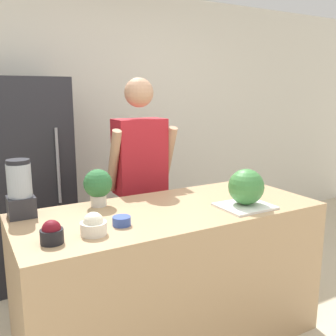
{
  "coord_description": "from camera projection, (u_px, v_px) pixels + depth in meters",
  "views": [
    {
      "loc": [
        -1.1,
        -1.54,
        1.62
      ],
      "look_at": [
        0.0,
        0.44,
        1.16
      ],
      "focal_mm": 40.0,
      "sensor_mm": 36.0,
      "label": 1
    }
  ],
  "objects": [
    {
      "name": "potted_plant",
      "position": [
        98.0,
        185.0,
        2.35
      ],
      "size": [
        0.18,
        0.18,
        0.24
      ],
      "color": "beige",
      "rests_on": "counter_island"
    },
    {
      "name": "watermelon",
      "position": [
        246.0,
        187.0,
        2.35
      ],
      "size": [
        0.23,
        0.23,
        0.23
      ],
      "color": "#3D7F3D",
      "rests_on": "cutting_board"
    },
    {
      "name": "counter_island",
      "position": [
        171.0,
        276.0,
        2.41
      ],
      "size": [
        1.88,
        0.79,
        0.91
      ],
      "color": "tan",
      "rests_on": "ground_plane"
    },
    {
      "name": "refrigerator",
      "position": [
        24.0,
        182.0,
        3.18
      ],
      "size": [
        0.74,
        0.65,
        1.73
      ],
      "color": "#232328",
      "rests_on": "ground_plane"
    },
    {
      "name": "bowl_cherries",
      "position": [
        52.0,
        233.0,
        1.78
      ],
      "size": [
        0.11,
        0.11,
        0.12
      ],
      "color": "black",
      "rests_on": "counter_island"
    },
    {
      "name": "bowl_cream",
      "position": [
        94.0,
        225.0,
        1.89
      ],
      "size": [
        0.13,
        0.13,
        0.12
      ],
      "color": "white",
      "rests_on": "counter_island"
    },
    {
      "name": "wall_back",
      "position": [
        86.0,
        124.0,
        3.72
      ],
      "size": [
        8.0,
        0.06,
        2.6
      ],
      "color": "silver",
      "rests_on": "ground_plane"
    },
    {
      "name": "bowl_small_blue",
      "position": [
        122.0,
        221.0,
        2.03
      ],
      "size": [
        0.1,
        0.1,
        0.05
      ],
      "color": "#334C9E",
      "rests_on": "counter_island"
    },
    {
      "name": "person",
      "position": [
        140.0,
        184.0,
        2.98
      ],
      "size": [
        0.54,
        0.27,
        1.72
      ],
      "color": "#4C608C",
      "rests_on": "ground_plane"
    },
    {
      "name": "blender",
      "position": [
        20.0,
        190.0,
        2.14
      ],
      "size": [
        0.15,
        0.15,
        0.34
      ],
      "color": "#28282D",
      "rests_on": "counter_island"
    },
    {
      "name": "cutting_board",
      "position": [
        245.0,
        206.0,
        2.35
      ],
      "size": [
        0.32,
        0.28,
        0.01
      ],
      "color": "white",
      "rests_on": "counter_island"
    }
  ]
}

